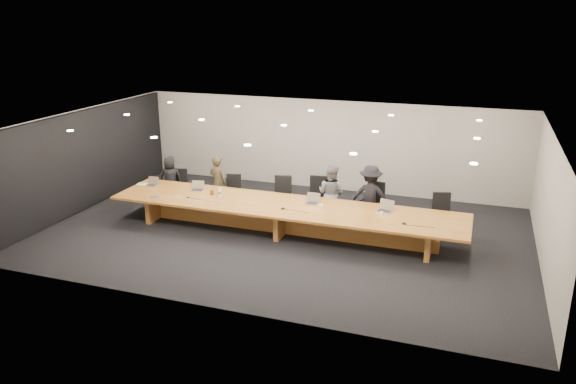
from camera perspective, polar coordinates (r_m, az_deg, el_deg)
name	(u,v)px	position (r m, az deg, el deg)	size (l,w,h in m)	color
ground	(284,233)	(14.29, -0.40, -4.17)	(12.00, 12.00, 0.00)	black
back_wall	(327,145)	(17.52, 4.01, 4.77)	(12.00, 0.02, 2.80)	beige
left_wall_panel	(84,161)	(16.72, -19.99, 2.98)	(0.08, 7.84, 2.74)	black
conference_table	(284,214)	(14.10, -0.40, -2.21)	(9.00, 1.80, 0.75)	#955A20
chair_far_left	(179,186)	(16.70, -11.06, 0.61)	(0.51, 0.51, 1.00)	black
chair_left	(233,192)	(15.92, -5.61, 0.00)	(0.51, 0.51, 0.99)	black
chair_mid_left	(282,196)	(15.27, -0.57, -0.46)	(0.57, 0.57, 1.12)	black
chair_mid_right	(318,198)	(15.12, 3.02, -0.59)	(0.59, 0.59, 1.16)	black
chair_right	(372,204)	(14.82, 8.55, -1.17)	(0.59, 0.59, 1.15)	black
chair_far_right	(442,214)	(14.53, 15.37, -2.20)	(0.54, 0.54, 1.07)	black
person_a	(170,179)	(16.80, -11.86, 1.31)	(0.66, 0.43, 1.36)	black
person_b	(218,182)	(15.95, -7.11, 1.00)	(0.56, 0.37, 1.54)	#322D1B
person_c	(331,193)	(14.86, 4.40, -0.15)	(0.76, 0.59, 1.56)	#5F6062
person_d	(370,196)	(14.70, 8.36, -0.37)	(1.04, 0.60, 1.61)	black
laptop_a	(151,182)	(15.98, -13.72, 1.04)	(0.31, 0.22, 0.24)	#BCA78F
laptop_b	(197,186)	(15.30, -9.23, 0.61)	(0.33, 0.24, 0.26)	tan
laptop_d	(312,199)	(14.07, 2.45, -0.69)	(0.34, 0.25, 0.27)	tan
laptop_e	(384,206)	(13.70, 9.76, -1.43)	(0.37, 0.27, 0.29)	tan
water_bottle	(220,193)	(14.67, -6.95, -0.08)	(0.08, 0.08, 0.25)	silver
amber_mug	(212,192)	(14.94, -7.74, -0.05)	(0.09, 0.09, 0.11)	#673112
paper_cup_near	(321,206)	(13.81, 3.39, -1.45)	(0.08, 0.08, 0.10)	white
paper_cup_far	(381,214)	(13.46, 9.47, -2.20)	(0.08, 0.08, 0.10)	white
notepad	(142,184)	(16.23, -14.58, 0.81)	(0.27, 0.21, 0.02)	white
lime_gadget	(142,183)	(16.24, -14.61, 0.89)	(0.15, 0.09, 0.02)	#57B630
av_box	(154,197)	(15.01, -13.42, -0.46)	(0.21, 0.16, 0.03)	#A0A1A5
mic_left	(188,197)	(14.79, -10.13, -0.53)	(0.10, 0.10, 0.03)	black
mic_center	(283,208)	(13.75, -0.52, -1.66)	(0.13, 0.13, 0.03)	black
mic_right	(404,223)	(13.07, 11.72, -3.11)	(0.12, 0.12, 0.03)	black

